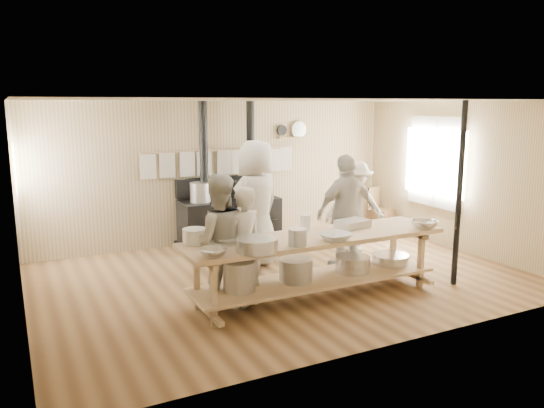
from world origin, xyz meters
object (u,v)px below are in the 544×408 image
stove (229,217)px  cook_right (346,212)px  cook_far_left (243,247)px  cook_center (256,204)px  chair (380,218)px  cook_by_window (355,206)px  cook_left (218,241)px  roasting_pan (353,224)px  prep_table (315,260)px

stove → cook_right: stove is taller
stove → cook_far_left: 3.04m
cook_center → cook_right: cook_center is taller
chair → stove: bearing=152.8°
stove → cook_by_window: stove is taller
stove → cook_by_window: bearing=-36.5°
cook_left → roasting_pan: (1.97, -0.10, 0.05)m
prep_table → chair: bearing=40.0°
stove → cook_right: 2.42m
stove → chair: size_ratio=2.93×
prep_table → cook_left: bearing=167.2°
prep_table → cook_left: 1.32m
cook_by_window → roasting_pan: bearing=-94.9°
prep_table → cook_by_window: (1.83, 1.67, 0.27)m
cook_by_window → prep_table: bearing=-105.7°
cook_far_left → cook_center: bearing=-135.8°
cook_right → cook_by_window: 1.05m
cook_left → cook_center: bearing=-118.3°
cook_far_left → cook_by_window: bearing=-166.6°
prep_table → cook_right: 1.48m
prep_table → cook_by_window: size_ratio=2.27×
stove → cook_right: size_ratio=1.45×
roasting_pan → cook_by_window: bearing=53.3°
stove → cook_far_left: stove is taller
cook_right → cook_far_left: bearing=18.5°
cook_left → roasting_pan: 1.97m
roasting_pan → cook_left: bearing=177.0°
cook_center → chair: size_ratio=2.26×
stove → chair: (3.15, -0.38, -0.26)m
cook_far_left → roasting_pan: size_ratio=3.38×
cook_by_window → cook_far_left: bearing=-119.6°
cook_left → chair: cook_left is taller
cook_left → cook_right: size_ratio=0.95×
cook_right → cook_by_window: (0.71, 0.76, -0.11)m
cook_by_window → cook_center: bearing=-146.7°
cook_far_left → cook_center: 1.73m
cook_by_window → chair: (1.33, 0.97, -0.53)m
stove → cook_by_window: size_ratio=1.64×
prep_table → cook_left: size_ratio=2.11×
stove → cook_far_left: bearing=-108.7°
cook_center → cook_far_left: bearing=31.2°
cook_right → roasting_pan: (-0.39, -0.72, 0.00)m
cook_far_left → cook_center: size_ratio=0.77×
cook_right → chair: bearing=-141.1°
stove → cook_by_window: 2.28m
cook_right → prep_table: bearing=37.7°
stove → cook_center: (-0.10, -1.40, 0.48)m
cook_center → cook_right: (1.21, -0.71, -0.10)m
cook_left → cook_by_window: size_ratio=1.08×
cook_center → chair: bearing=169.3°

